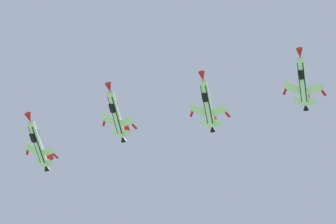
{
  "coord_description": "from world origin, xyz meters",
  "views": [
    {
      "loc": [
        -3.51,
        -2.19,
        1.72
      ],
      "look_at": [
        -17.35,
        56.41,
        126.16
      ],
      "focal_mm": 61.97,
      "sensor_mm": 36.0,
      "label": 1
    }
  ],
  "objects_px": {
    "fighter_jet_left_wing": "(207,103)",
    "fighter_jet_right_wing": "(116,113)",
    "fighter_jet_left_outer": "(38,143)",
    "fighter_jet_lead": "(303,80)"
  },
  "relations": [
    {
      "from": "fighter_jet_left_wing",
      "to": "fighter_jet_right_wing",
      "type": "height_order",
      "value": "fighter_jet_right_wing"
    },
    {
      "from": "fighter_jet_right_wing",
      "to": "fighter_jet_left_outer",
      "type": "xyz_separation_m",
      "value": [
        -19.76,
        1.74,
        -3.36
      ]
    },
    {
      "from": "fighter_jet_left_wing",
      "to": "fighter_jet_right_wing",
      "type": "bearing_deg",
      "value": 3.69
    },
    {
      "from": "fighter_jet_left_wing",
      "to": "fighter_jet_right_wing",
      "type": "distance_m",
      "value": 22.12
    },
    {
      "from": "fighter_jet_left_wing",
      "to": "fighter_jet_left_outer",
      "type": "relative_size",
      "value": 1.0
    },
    {
      "from": "fighter_jet_left_wing",
      "to": "fighter_jet_lead",
      "type": "bearing_deg",
      "value": 177.38
    },
    {
      "from": "fighter_jet_right_wing",
      "to": "fighter_jet_left_outer",
      "type": "relative_size",
      "value": 1.0
    },
    {
      "from": "fighter_jet_lead",
      "to": "fighter_jet_right_wing",
      "type": "relative_size",
      "value": 1.0
    },
    {
      "from": "fighter_jet_left_outer",
      "to": "fighter_jet_lead",
      "type": "bearing_deg",
      "value": 178.27
    },
    {
      "from": "fighter_jet_left_wing",
      "to": "fighter_jet_left_outer",
      "type": "bearing_deg",
      "value": -1.24
    }
  ]
}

